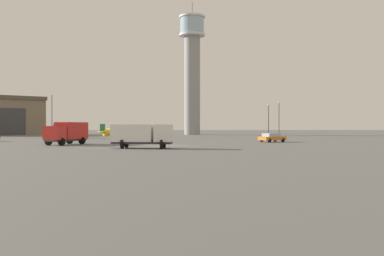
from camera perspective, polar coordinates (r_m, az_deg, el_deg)
ground_plane at (r=55.54m, az=-2.97°, el=-2.30°), size 400.00×400.00×0.00m
control_tower at (r=124.32m, az=0.02°, el=8.10°), size 7.34×7.34×37.56m
airplane_yellow at (r=84.82m, az=-9.68°, el=-0.51°), size 7.34×8.85×2.86m
truck_fuel_tanker_blue at (r=96.03m, az=-16.44°, el=-0.25°), size 6.62×5.77×2.92m
truck_box_red at (r=60.23m, az=-16.00°, el=-0.53°), size 4.52×7.31×2.99m
truck_box_white at (r=48.85m, az=-6.58°, el=-0.83°), size 6.86×3.54×2.66m
car_orange at (r=68.10m, az=10.42°, el=-1.21°), size 4.62×3.93×1.37m
light_post_west at (r=112.00m, az=-17.86°, el=2.07°), size 0.44×0.44×10.30m
light_post_east at (r=106.13m, az=11.32°, el=1.62°), size 0.44×0.44×8.31m
light_post_north at (r=104.25m, az=9.98°, el=1.46°), size 0.44×0.44×7.67m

